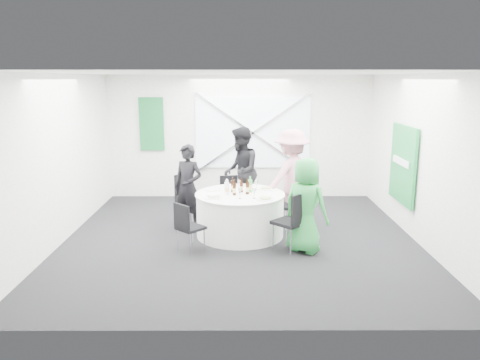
{
  "coord_description": "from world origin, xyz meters",
  "views": [
    {
      "loc": [
        -0.02,
        -7.68,
        2.72
      ],
      "look_at": [
        0.0,
        0.2,
        1.0
      ],
      "focal_mm": 35.0,
      "sensor_mm": 36.0,
      "label": 1
    }
  ],
  "objects_px": {
    "banquet_table": "(240,214)",
    "chair_back_left": "(188,195)",
    "green_water_bottle": "(250,186)",
    "clear_water_bottle": "(227,188)",
    "chair_back_right": "(293,200)",
    "person_woman_pink": "(291,177)",
    "chair_front_right": "(294,217)",
    "chair_back": "(230,193)",
    "person_man_back": "(241,171)",
    "person_woman_green": "(306,205)",
    "chair_front_left": "(187,224)",
    "person_man_back_left": "(188,187)"
  },
  "relations": [
    {
      "from": "banquet_table",
      "to": "chair_back_left",
      "type": "xyz_separation_m",
      "value": [
        -0.99,
        0.68,
        0.18
      ]
    },
    {
      "from": "banquet_table",
      "to": "person_woman_pink",
      "type": "relative_size",
      "value": 0.86
    },
    {
      "from": "chair_back",
      "to": "person_woman_green",
      "type": "height_order",
      "value": "person_woman_green"
    },
    {
      "from": "person_man_back_left",
      "to": "clear_water_bottle",
      "type": "bearing_deg",
      "value": -9.95
    },
    {
      "from": "chair_back",
      "to": "chair_front_right",
      "type": "height_order",
      "value": "chair_front_right"
    },
    {
      "from": "chair_front_left",
      "to": "person_man_back",
      "type": "bearing_deg",
      "value": -67.23
    },
    {
      "from": "chair_back_right",
      "to": "green_water_bottle",
      "type": "distance_m",
      "value": 0.95
    },
    {
      "from": "chair_back_right",
      "to": "chair_front_left",
      "type": "relative_size",
      "value": 1.07
    },
    {
      "from": "chair_front_left",
      "to": "clear_water_bottle",
      "type": "height_order",
      "value": "clear_water_bottle"
    },
    {
      "from": "chair_front_left",
      "to": "person_woman_green",
      "type": "xyz_separation_m",
      "value": [
        1.87,
        0.08,
        0.28
      ]
    },
    {
      "from": "chair_back_left",
      "to": "chair_front_right",
      "type": "xyz_separation_m",
      "value": [
        1.84,
        -1.51,
        0.01
      ]
    },
    {
      "from": "chair_front_right",
      "to": "chair_front_left",
      "type": "height_order",
      "value": "chair_front_right"
    },
    {
      "from": "banquet_table",
      "to": "person_man_back_left",
      "type": "bearing_deg",
      "value": 155.28
    },
    {
      "from": "chair_back_right",
      "to": "person_woman_pink",
      "type": "bearing_deg",
      "value": 159.51
    },
    {
      "from": "person_woman_pink",
      "to": "clear_water_bottle",
      "type": "bearing_deg",
      "value": -3.21
    },
    {
      "from": "person_woman_pink",
      "to": "clear_water_bottle",
      "type": "relative_size",
      "value": 6.67
    },
    {
      "from": "chair_front_right",
      "to": "clear_water_bottle",
      "type": "relative_size",
      "value": 3.6
    },
    {
      "from": "green_water_bottle",
      "to": "clear_water_bottle",
      "type": "height_order",
      "value": "green_water_bottle"
    },
    {
      "from": "chair_back_right",
      "to": "person_woman_green",
      "type": "relative_size",
      "value": 0.58
    },
    {
      "from": "person_man_back",
      "to": "clear_water_bottle",
      "type": "bearing_deg",
      "value": -9.45
    },
    {
      "from": "chair_front_right",
      "to": "chair_back_left",
      "type": "bearing_deg",
      "value": -85.11
    },
    {
      "from": "chair_front_right",
      "to": "clear_water_bottle",
      "type": "height_order",
      "value": "clear_water_bottle"
    },
    {
      "from": "banquet_table",
      "to": "person_woman_pink",
      "type": "height_order",
      "value": "person_woman_pink"
    },
    {
      "from": "person_man_back_left",
      "to": "person_man_back",
      "type": "bearing_deg",
      "value": 66.32
    },
    {
      "from": "chair_back_right",
      "to": "person_man_back_left",
      "type": "relative_size",
      "value": 0.57
    },
    {
      "from": "chair_back_left",
      "to": "clear_water_bottle",
      "type": "xyz_separation_m",
      "value": [
        0.76,
        -0.75,
        0.3
      ]
    },
    {
      "from": "person_woman_green",
      "to": "chair_back_left",
      "type": "bearing_deg",
      "value": 1.15
    },
    {
      "from": "banquet_table",
      "to": "chair_back_right",
      "type": "bearing_deg",
      "value": 25.23
    },
    {
      "from": "person_man_back",
      "to": "chair_back",
      "type": "bearing_deg",
      "value": -55.78
    },
    {
      "from": "banquet_table",
      "to": "clear_water_bottle",
      "type": "bearing_deg",
      "value": -164.62
    },
    {
      "from": "banquet_table",
      "to": "chair_back_left",
      "type": "bearing_deg",
      "value": 145.41
    },
    {
      "from": "person_man_back_left",
      "to": "person_woman_pink",
      "type": "xyz_separation_m",
      "value": [
        1.91,
        0.24,
        0.13
      ]
    },
    {
      "from": "chair_back_right",
      "to": "chair_front_left",
      "type": "distance_m",
      "value": 2.25
    },
    {
      "from": "person_man_back",
      "to": "person_woman_pink",
      "type": "xyz_separation_m",
      "value": [
        0.95,
        -0.62,
        0.01
      ]
    },
    {
      "from": "person_woman_pink",
      "to": "chair_back_left",
      "type": "bearing_deg",
      "value": -35.16
    },
    {
      "from": "chair_back",
      "to": "green_water_bottle",
      "type": "height_order",
      "value": "green_water_bottle"
    },
    {
      "from": "person_man_back_left",
      "to": "person_woman_green",
      "type": "xyz_separation_m",
      "value": [
        1.98,
        -1.21,
        -0.02
      ]
    },
    {
      "from": "clear_water_bottle",
      "to": "person_woman_pink",
      "type": "bearing_deg",
      "value": 31.65
    },
    {
      "from": "chair_back",
      "to": "person_woman_pink",
      "type": "distance_m",
      "value": 1.33
    },
    {
      "from": "chair_back_right",
      "to": "person_woman_pink",
      "type": "relative_size",
      "value": 0.49
    },
    {
      "from": "green_water_bottle",
      "to": "clear_water_bottle",
      "type": "relative_size",
      "value": 1.05
    },
    {
      "from": "banquet_table",
      "to": "person_woman_green",
      "type": "distance_m",
      "value": 1.35
    },
    {
      "from": "chair_back_left",
      "to": "person_woman_green",
      "type": "distance_m",
      "value": 2.5
    },
    {
      "from": "banquet_table",
      "to": "chair_front_right",
      "type": "bearing_deg",
      "value": -44.29
    },
    {
      "from": "chair_front_right",
      "to": "chair_back",
      "type": "bearing_deg",
      "value": -107.67
    },
    {
      "from": "chair_front_right",
      "to": "chair_front_left",
      "type": "bearing_deg",
      "value": -44.73
    },
    {
      "from": "chair_back_left",
      "to": "green_water_bottle",
      "type": "xyz_separation_m",
      "value": [
        1.17,
        -0.58,
        0.31
      ]
    },
    {
      "from": "chair_back_left",
      "to": "chair_front_right",
      "type": "relative_size",
      "value": 0.98
    },
    {
      "from": "chair_back",
      "to": "person_woman_green",
      "type": "xyz_separation_m",
      "value": [
        1.24,
        -1.92,
        0.28
      ]
    },
    {
      "from": "green_water_bottle",
      "to": "clear_water_bottle",
      "type": "bearing_deg",
      "value": -158.27
    }
  ]
}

